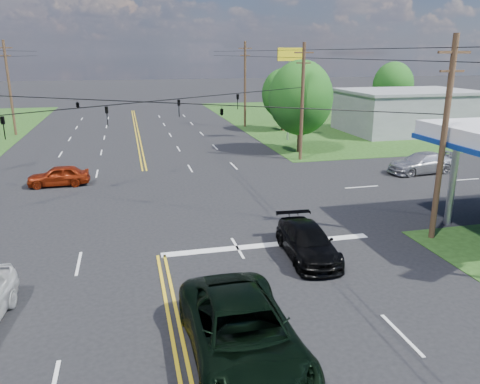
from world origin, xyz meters
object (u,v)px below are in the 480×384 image
object	(u,v)px
pole_ne	(302,101)
tree_far_r	(393,85)
tree_right_b	(283,94)
pickup_dkgreen	(243,334)
retail_ne	(407,112)
pole_left_far	(9,87)
pole_right_far	(245,84)
pole_se	(444,138)
suv_black	(307,242)
tree_right_a	(301,98)

from	to	relation	value
pole_ne	tree_far_r	world-z (taller)	pole_ne
tree_right_b	pickup_dkgreen	bearing A→B (deg)	-110.22
retail_ne	pickup_dkgreen	size ratio (longest dim) A/B	2.12
tree_right_b	pole_left_far	bearing A→B (deg)	172.28
pole_right_far	tree_right_b	bearing A→B (deg)	-48.81
pole_right_far	pickup_dkgreen	size ratio (longest dim) A/B	1.51
pole_ne	tree_far_r	distance (m)	29.70
pickup_dkgreen	pole_ne	bearing A→B (deg)	65.59
pole_left_far	pole_se	bearing A→B (deg)	-54.90
tree_right_b	tree_far_r	world-z (taller)	tree_far_r
tree_right_b	pole_ne	bearing A→B (deg)	-103.13
pole_right_far	suv_black	xyz separation A→B (m)	(-6.72, -37.62, -4.46)
tree_right_b	pole_right_far	bearing A→B (deg)	131.19
tree_far_r	pickup_dkgreen	distance (m)	56.35
retail_ne	tree_right_b	size ratio (longest dim) A/B	1.98
retail_ne	pole_left_far	xyz separation A→B (m)	(-43.00, 8.00, 2.97)
pole_se	pickup_dkgreen	world-z (taller)	pole_se
pickup_dkgreen	suv_black	size ratio (longest dim) A/B	1.36
pole_right_far	tree_right_a	bearing A→B (deg)	-86.42
tree_far_r	pole_left_far	bearing A→B (deg)	-177.56
pole_se	pole_ne	world-z (taller)	same
pole_se	tree_right_a	distance (m)	21.02
pole_left_far	pickup_dkgreen	world-z (taller)	pole_left_far
suv_black	pole_se	bearing A→B (deg)	8.80
tree_right_b	suv_black	bearing A→B (deg)	-106.91
pole_se	suv_black	world-z (taller)	pole_se
retail_ne	suv_black	size ratio (longest dim) A/B	2.88
pole_left_far	suv_black	xyz separation A→B (m)	(19.28, -37.62, -4.46)
tree_right_a	suv_black	xyz separation A→B (m)	(-7.72, -21.62, -4.16)
retail_ne	pole_right_far	distance (m)	19.02
tree_far_r	tree_right_a	bearing A→B (deg)	-138.01
pole_right_far	tree_right_b	world-z (taller)	pole_right_far
suv_black	pole_right_far	bearing A→B (deg)	83.40
pole_se	tree_right_b	bearing A→B (deg)	83.95
pole_ne	pickup_dkgreen	bearing A→B (deg)	-114.19
tree_right_a	tree_right_b	xyz separation A→B (m)	(2.50, 12.00, -0.65)
pole_ne	pole_left_far	world-z (taller)	pole_left_far
retail_ne	pole_se	size ratio (longest dim) A/B	1.47
pole_se	pickup_dkgreen	bearing A→B (deg)	-147.92
pole_right_far	suv_black	bearing A→B (deg)	-100.13
retail_ne	pole_ne	size ratio (longest dim) A/B	1.47
pole_se	tree_far_r	world-z (taller)	pole_se
pole_ne	suv_black	world-z (taller)	pole_ne
tree_far_r	pickup_dkgreen	xyz separation A→B (m)	(-32.26, -46.06, -3.63)
tree_far_r	retail_ne	bearing A→B (deg)	-111.80
tree_far_r	pole_ne	bearing A→B (deg)	-135.00
retail_ne	pickup_dkgreen	distance (m)	45.83
pole_se	pole_left_far	distance (m)	45.22
tree_right_b	pickup_dkgreen	size ratio (longest dim) A/B	1.07
retail_ne	pole_right_far	size ratio (longest dim) A/B	1.40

